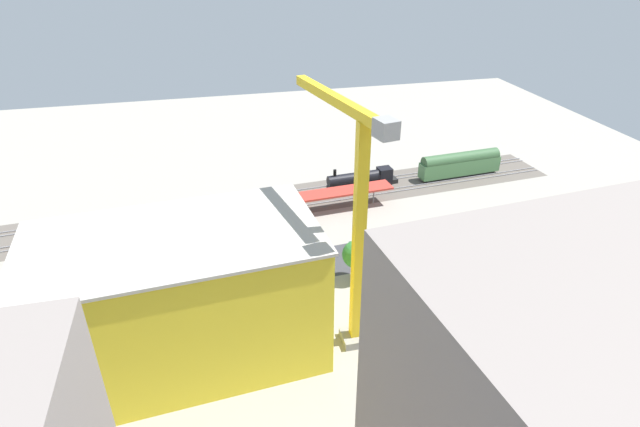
# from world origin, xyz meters

# --- Properties ---
(ground_plane) EXTENTS (207.58, 207.58, 0.00)m
(ground_plane) POSITION_xyz_m (0.00, 0.00, 0.00)
(ground_plane) COLOR gray
(ground_plane) RESTS_ON ground
(rail_bed) EXTENTS (130.44, 24.30, 0.01)m
(rail_bed) POSITION_xyz_m (0.00, -19.06, 0.00)
(rail_bed) COLOR #5B544C
(rail_bed) RESTS_ON ground
(street_asphalt) EXTENTS (130.04, 19.32, 0.01)m
(street_asphalt) POSITION_xyz_m (0.00, 5.71, 0.00)
(street_asphalt) COLOR #38383D
(street_asphalt) RESTS_ON ground
(track_rails) EXTENTS (129.33, 17.91, 0.12)m
(track_rails) POSITION_xyz_m (0.00, -19.06, 0.18)
(track_rails) COLOR #9E9EA8
(track_rails) RESTS_ON ground
(platform_canopy_near) EXTENTS (70.04, 9.77, 4.13)m
(platform_canopy_near) POSITION_xyz_m (10.56, -11.08, 3.89)
(platform_canopy_near) COLOR #B73328
(platform_canopy_near) RESTS_ON ground
(locomotive) EXTENTS (16.56, 3.82, 4.94)m
(locomotive) POSITION_xyz_m (-21.41, -22.07, 1.78)
(locomotive) COLOR black
(locomotive) RESTS_ON ground
(passenger_coach) EXTENTS (20.04, 4.67, 5.89)m
(passenger_coach) POSITION_xyz_m (-44.74, -22.05, 3.08)
(passenger_coach) COLOR black
(passenger_coach) RESTS_ON ground
(parked_car_0) EXTENTS (4.76, 1.91, 1.73)m
(parked_car_0) POSITION_xyz_m (-20.15, 2.13, 0.76)
(parked_car_0) COLOR black
(parked_car_0) RESTS_ON ground
(parked_car_1) EXTENTS (4.24, 2.05, 1.65)m
(parked_car_1) POSITION_xyz_m (-13.10, 2.16, 0.74)
(parked_car_1) COLOR black
(parked_car_1) RESTS_ON ground
(parked_car_2) EXTENTS (4.74, 2.46, 1.52)m
(parked_car_2) POSITION_xyz_m (-4.99, 2.34, 0.68)
(parked_car_2) COLOR black
(parked_car_2) RESTS_ON ground
(parked_car_3) EXTENTS (4.65, 2.25, 1.85)m
(parked_car_3) POSITION_xyz_m (2.67, 2.40, 0.82)
(parked_car_3) COLOR black
(parked_car_3) RESTS_ON ground
(parked_car_4) EXTENTS (4.47, 2.16, 1.83)m
(parked_car_4) POSITION_xyz_m (9.79, 2.66, 0.81)
(parked_car_4) COLOR black
(parked_car_4) RESTS_ON ground
(parked_car_5) EXTENTS (4.38, 1.98, 1.75)m
(parked_car_5) POSITION_xyz_m (18.49, 1.98, 0.78)
(parked_car_5) COLOR black
(parked_car_5) RESTS_ON ground
(construction_building) EXTENTS (35.82, 21.25, 17.93)m
(construction_building) POSITION_xyz_m (17.48, 22.01, 8.96)
(construction_building) COLOR yellow
(construction_building) RESTS_ON ground
(construction_roof_slab) EXTENTS (36.47, 21.90, 0.40)m
(construction_roof_slab) POSITION_xyz_m (17.48, 22.01, 18.13)
(construction_roof_slab) COLOR #B7B2A8
(construction_roof_slab) RESTS_ON construction_building
(tower_crane) EXTENTS (6.16, 23.19, 33.21)m
(tower_crane) POSITION_xyz_m (-4.53, 23.55, 19.30)
(tower_crane) COLOR gray
(tower_crane) RESTS_ON ground
(box_truck_0) EXTENTS (10.03, 2.54, 3.61)m
(box_truck_0) POSITION_xyz_m (17.31, 8.11, 1.77)
(box_truck_0) COLOR black
(box_truck_0) RESTS_ON ground
(box_truck_1) EXTENTS (10.39, 4.08, 3.25)m
(box_truck_1) POSITION_xyz_m (31.07, 7.70, 1.61)
(box_truck_1) COLOR black
(box_truck_1) RESTS_ON ground
(street_tree_0) EXTENTS (4.88, 4.88, 7.90)m
(street_tree_0) POSITION_xyz_m (-37.58, 10.88, 5.43)
(street_tree_0) COLOR brown
(street_tree_0) RESTS_ON ground
(street_tree_1) EXTENTS (4.30, 4.30, 7.45)m
(street_tree_1) POSITION_xyz_m (-37.14, 11.13, 5.27)
(street_tree_1) COLOR brown
(street_tree_1) RESTS_ON ground
(street_tree_2) EXTENTS (4.54, 4.54, 7.08)m
(street_tree_2) POSITION_xyz_m (-9.20, 11.20, 4.79)
(street_tree_2) COLOR brown
(street_tree_2) RESTS_ON ground
(street_tree_3) EXTENTS (4.08, 4.08, 6.42)m
(street_tree_3) POSITION_xyz_m (39.97, 10.23, 4.36)
(street_tree_3) COLOR brown
(street_tree_3) RESTS_ON ground
(street_tree_4) EXTENTS (4.65, 4.65, 6.85)m
(street_tree_4) POSITION_xyz_m (-22.02, 10.71, 4.51)
(street_tree_4) COLOR brown
(street_tree_4) RESTS_ON ground
(traffic_light) EXTENTS (0.50, 0.36, 7.23)m
(traffic_light) POSITION_xyz_m (1.14, 10.20, 4.75)
(traffic_light) COLOR #333333
(traffic_light) RESTS_ON ground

